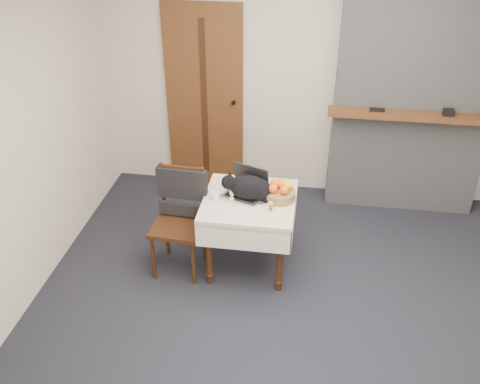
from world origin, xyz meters
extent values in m
plane|color=black|center=(0.00, 0.00, 0.00)|extent=(4.50, 4.50, 0.00)
cube|color=beige|center=(0.00, 2.00, 1.30)|extent=(4.50, 0.02, 2.60)
cube|color=beige|center=(-2.25, 0.00, 1.30)|extent=(0.02, 4.00, 2.60)
cube|color=brown|center=(-1.20, 1.98, 1.00)|extent=(0.82, 0.05, 2.00)
cube|color=#331C0E|center=(-1.20, 1.95, 1.00)|extent=(0.06, 0.01, 1.70)
cylinder|color=black|center=(-0.88, 1.93, 1.00)|extent=(0.04, 0.06, 0.04)
cube|color=gray|center=(0.90, 1.85, 1.30)|extent=(1.50, 0.30, 2.60)
cube|color=brown|center=(0.90, 1.61, 1.10)|extent=(1.62, 0.18, 0.05)
cube|color=black|center=(0.55, 1.61, 1.14)|extent=(0.14, 0.04, 0.03)
cube|color=black|center=(1.20, 1.61, 1.16)|extent=(0.10, 0.07, 0.06)
cylinder|color=#331C0E|center=(-0.82, 0.25, 0.32)|extent=(0.06, 0.06, 0.64)
sphere|color=#331C0E|center=(-0.82, 0.25, 0.08)|extent=(0.07, 0.07, 0.07)
cylinder|color=#331C0E|center=(-0.22, 0.25, 0.32)|extent=(0.06, 0.06, 0.64)
sphere|color=#331C0E|center=(-0.22, 0.25, 0.08)|extent=(0.07, 0.07, 0.07)
cylinder|color=#331C0E|center=(-0.82, 0.85, 0.32)|extent=(0.06, 0.06, 0.64)
sphere|color=#331C0E|center=(-0.82, 0.85, 0.08)|extent=(0.07, 0.07, 0.07)
cylinder|color=#331C0E|center=(-0.22, 0.85, 0.32)|extent=(0.06, 0.06, 0.64)
sphere|color=#331C0E|center=(-0.22, 0.85, 0.08)|extent=(0.07, 0.07, 0.07)
cube|color=white|center=(-0.52, 0.55, 0.67)|extent=(0.78, 0.78, 0.06)
cube|color=white|center=(-0.52, 0.16, 0.56)|extent=(0.78, 0.01, 0.22)
cube|color=white|center=(-0.52, 0.93, 0.56)|extent=(0.78, 0.01, 0.22)
cube|color=white|center=(-0.91, 0.55, 0.56)|extent=(0.01, 0.78, 0.22)
cube|color=white|center=(-0.14, 0.55, 0.56)|extent=(0.01, 0.78, 0.22)
cube|color=#B7B7BC|center=(-0.58, 0.57, 0.71)|extent=(0.39, 0.33, 0.02)
cube|color=black|center=(-0.58, 0.57, 0.72)|extent=(0.31, 0.25, 0.00)
cube|color=black|center=(-0.53, 0.70, 0.83)|extent=(0.33, 0.17, 0.23)
cube|color=#ACD3FB|center=(-0.53, 0.70, 0.83)|extent=(0.30, 0.15, 0.20)
ellipsoid|color=black|center=(-0.53, 0.56, 0.81)|extent=(0.36, 0.24, 0.22)
ellipsoid|color=black|center=(-0.43, 0.57, 0.79)|extent=(0.20, 0.22, 0.17)
sphere|color=black|center=(-0.70, 0.53, 0.86)|extent=(0.14, 0.14, 0.12)
ellipsoid|color=white|center=(-0.74, 0.53, 0.83)|extent=(0.06, 0.07, 0.06)
ellipsoid|color=white|center=(-0.67, 0.54, 0.77)|extent=(0.06, 0.08, 0.09)
cone|color=black|center=(-0.68, 0.50, 0.92)|extent=(0.05, 0.05, 0.05)
cone|color=black|center=(-0.69, 0.57, 0.92)|extent=(0.05, 0.05, 0.05)
cylinder|color=black|center=(-0.35, 0.51, 0.73)|extent=(0.19, 0.07, 0.04)
sphere|color=white|center=(-0.67, 0.50, 0.72)|extent=(0.04, 0.04, 0.04)
sphere|color=white|center=(-0.68, 0.58, 0.72)|extent=(0.04, 0.04, 0.04)
cylinder|color=white|center=(-0.80, 0.50, 0.74)|extent=(0.07, 0.07, 0.08)
cylinder|color=#9D4F13|center=(-0.33, 0.40, 0.73)|extent=(0.03, 0.03, 0.06)
cylinder|color=silver|center=(-0.33, 0.40, 0.77)|extent=(0.04, 0.04, 0.01)
cylinder|color=olive|center=(-0.27, 0.60, 0.74)|extent=(0.27, 0.27, 0.08)
sphere|color=orange|center=(-0.33, 0.56, 0.81)|extent=(0.08, 0.08, 0.08)
sphere|color=orange|center=(-0.23, 0.55, 0.81)|extent=(0.08, 0.08, 0.08)
sphere|color=orange|center=(-0.27, 0.65, 0.81)|extent=(0.08, 0.08, 0.08)
sphere|color=yellow|center=(-0.21, 0.63, 0.81)|extent=(0.08, 0.08, 0.08)
sphere|color=orange|center=(-0.32, 0.64, 0.81)|extent=(0.08, 0.08, 0.08)
cube|color=black|center=(-0.39, 0.57, 0.70)|extent=(0.15, 0.03, 0.01)
cube|color=#331C0E|center=(-1.12, 0.40, 0.45)|extent=(0.45, 0.45, 0.04)
cylinder|color=#331C0E|center=(-1.32, 0.23, 0.23)|extent=(0.04, 0.04, 0.45)
cylinder|color=#331C0E|center=(-0.95, 0.21, 0.23)|extent=(0.04, 0.04, 0.45)
cylinder|color=#331C0E|center=(-1.29, 0.60, 0.23)|extent=(0.04, 0.04, 0.45)
cylinder|color=#331C0E|center=(-0.93, 0.57, 0.23)|extent=(0.04, 0.04, 0.45)
cylinder|color=#331C0E|center=(-1.29, 0.60, 0.71)|extent=(0.04, 0.04, 0.50)
cylinder|color=#331C0E|center=(-0.93, 0.57, 0.71)|extent=(0.04, 0.04, 0.50)
cube|color=#331C0E|center=(-1.11, 0.58, 0.81)|extent=(0.36, 0.05, 0.28)
cube|color=black|center=(-1.11, 0.57, 0.79)|extent=(0.45, 0.09, 0.28)
camera|label=1|loc=(-0.03, -3.25, 3.11)|focal=40.00mm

